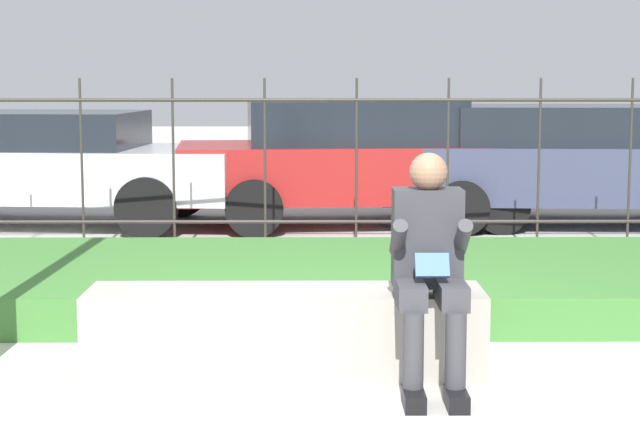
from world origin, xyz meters
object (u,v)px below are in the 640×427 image
(person_seated_reader, at_px, (429,260))
(car_parked_right, at_px, (574,161))
(stone_bench, at_px, (285,336))
(car_parked_center, at_px, (364,159))
(car_parked_left, at_px, (43,163))

(person_seated_reader, xyz_separation_m, car_parked_right, (2.35, 6.46, 0.02))
(person_seated_reader, height_order, car_parked_right, car_parked_right)
(stone_bench, height_order, car_parked_center, car_parked_center)
(car_parked_right, bearing_deg, car_parked_center, -177.16)
(person_seated_reader, distance_m, car_parked_right, 6.88)
(person_seated_reader, distance_m, car_parked_left, 7.44)
(car_parked_center, bearing_deg, car_parked_left, 175.41)
(car_parked_right, distance_m, car_parked_center, 2.39)
(stone_bench, xyz_separation_m, car_parked_left, (-2.91, 6.14, 0.49))
(stone_bench, bearing_deg, car_parked_left, 115.36)
(stone_bench, bearing_deg, car_parked_right, 62.96)
(stone_bench, relative_size, car_parked_left, 0.50)
(person_seated_reader, bearing_deg, car_parked_right, 69.98)
(stone_bench, distance_m, car_parked_right, 6.93)
(car_parked_left, relative_size, car_parked_center, 1.02)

